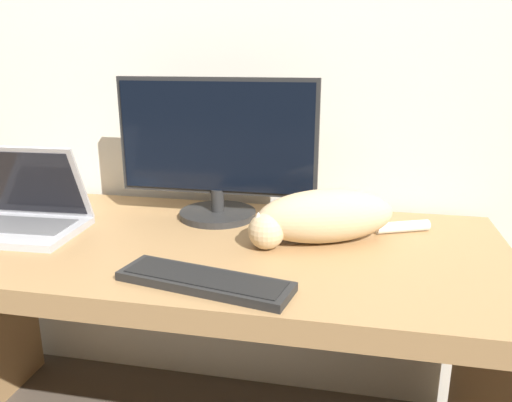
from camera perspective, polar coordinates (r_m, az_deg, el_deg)
name	(u,v)px	position (r m, az deg, el deg)	size (l,w,h in m)	color
wall_back	(230,30)	(1.71, -2.99, 18.98)	(6.40, 0.06, 2.60)	silver
desk	(196,287)	(1.44, -6.90, -9.70)	(1.68, 0.74, 0.73)	#A37A4C
monitor	(217,150)	(1.52, -4.54, 5.80)	(0.61, 0.24, 0.43)	#282828
laptop	(24,215)	(1.57, -24.95, -1.45)	(0.34, 0.26, 0.25)	#B7B7BC
external_keyboard	(205,281)	(1.12, -5.90, -9.08)	(0.41, 0.19, 0.02)	black
cat	(323,216)	(1.35, 7.62, -1.69)	(0.50, 0.31, 0.15)	#D1B284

